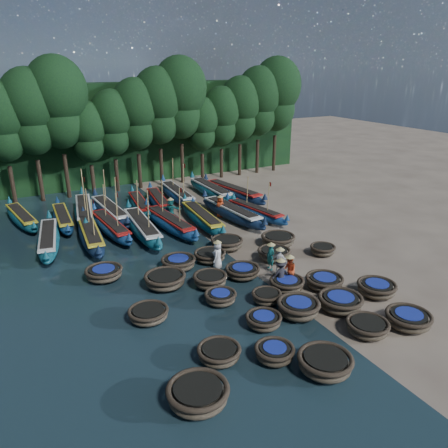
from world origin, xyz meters
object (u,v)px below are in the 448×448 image
coracle_14 (324,281)px  fisherman_4 (280,261)px  long_boat_12 (110,211)px  long_boat_5 (169,222)px  coracle_3 (367,327)px  long_boat_11 (84,211)px  coracle_0 (198,394)px  coracle_8 (340,302)px  coracle_21 (178,263)px  long_boat_7 (232,212)px  long_boat_4 (142,227)px  long_boat_2 (91,235)px  coracle_22 (210,256)px  fisherman_0 (218,255)px  coracle_7 (298,308)px  coracle_11 (221,297)px  coracle_20 (104,273)px  long_boat_17 (233,192)px  coracle_9 (377,288)px  long_boat_10 (63,218)px  coracle_15 (165,280)px  long_boat_9 (22,217)px  coracle_6 (264,320)px  fisherman_3 (280,273)px  coracle_24 (278,240)px  long_boat_3 (110,226)px  fisherman_5 (171,209)px  coracle_18 (274,254)px  fisherman_6 (220,206)px  long_boat_15 (177,194)px  fisherman_2 (289,270)px  long_boat_16 (211,190)px  coracle_4 (408,319)px  coracle_2 (325,363)px  long_boat_6 (202,218)px  long_boat_1 (48,239)px  fisherman_1 (271,255)px  coracle_13 (287,284)px  long_boat_13 (140,204)px  coracle_19 (323,250)px

coracle_14 → fisherman_4: bearing=118.3°
long_boat_12 → long_boat_5: bearing=-59.1°
coracle_3 → long_boat_11: 24.12m
coracle_0 → coracle_8: size_ratio=1.04×
coracle_21 → long_boat_7: size_ratio=0.24×
long_boat_4 → long_boat_2: bearing=178.5°
coracle_22 → fisherman_0: fisherman_0 is taller
coracle_7 → coracle_11: bearing=134.0°
coracle_20 → long_boat_4: bearing=53.6°
long_boat_17 → coracle_9: bearing=-105.4°
long_boat_10 → coracle_15: bearing=-73.0°
coracle_8 → long_boat_9: 25.09m
coracle_6 → coracle_14: 5.33m
fisherman_3 → long_boat_12: bearing=-68.5°
coracle_24 → long_boat_3: size_ratio=0.31×
fisherman_0 → coracle_9: bearing=85.0°
coracle_20 → fisherman_5: 10.48m
coracle_18 → long_boat_4: long_boat_4 is taller
coracle_15 → fisherman_6: bearing=47.6°
coracle_9 → long_boat_15: bearing=97.2°
coracle_7 → fisherman_2: fisherman_2 is taller
long_boat_2 → long_boat_16: size_ratio=0.94×
long_boat_12 → fisherman_0: (3.31, -12.41, 0.36)m
coracle_4 → long_boat_11: long_boat_11 is taller
coracle_4 → fisherman_2: size_ratio=1.18×
coracle_7 → long_boat_3: 16.43m
long_boat_10 → coracle_6: bearing=-69.7°
long_boat_11 → fisherman_6: bearing=-17.3°
coracle_2 → long_boat_10: 23.95m
long_boat_6 → fisherman_6: fisherman_6 is taller
long_boat_1 → fisherman_1: (11.36, -10.04, 0.39)m
long_boat_10 → long_boat_15: (10.28, 1.79, 0.07)m
coracle_14 → fisherman_1: fisherman_1 is taller
long_boat_1 → fisherman_6: 13.21m
long_boat_10 → long_boat_17: size_ratio=0.84×
coracle_11 → long_boat_12: (-1.55, 16.12, 0.22)m
coracle_15 → coracle_21: size_ratio=1.32×
coracle_14 → long_boat_12: 18.89m
coracle_13 → long_boat_2: size_ratio=0.24×
coracle_3 → long_boat_2: bearing=117.0°
coracle_11 → long_boat_13: bearing=86.0°
fisherman_6 → coracle_21: bearing=-75.0°
coracle_19 → long_boat_12: 17.25m
long_boat_4 → fisherman_5: long_boat_4 is taller
coracle_2 → fisherman_1: bearing=69.2°
coracle_0 → long_boat_11: size_ratio=0.30×
long_boat_5 → long_boat_16: size_ratio=0.94×
long_boat_4 → fisherman_1: (5.04, -9.11, 0.33)m
coracle_20 → long_boat_5: long_boat_5 is taller
coracle_3 → coracle_4: coracle_4 is taller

